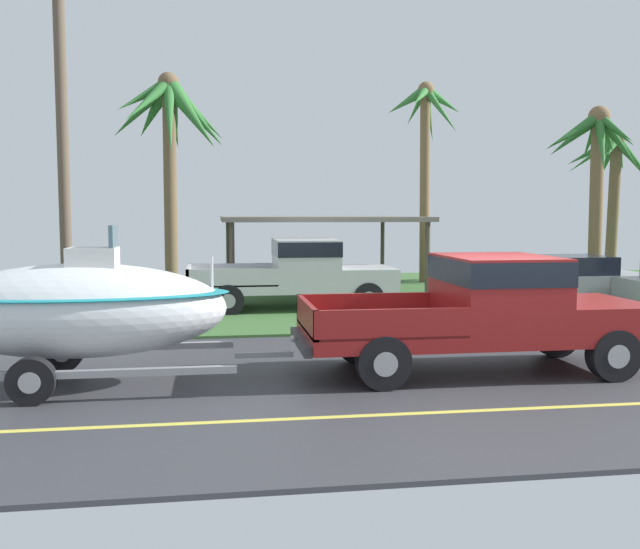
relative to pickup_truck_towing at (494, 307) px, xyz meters
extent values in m
cube|color=#38383D|center=(-0.06, -0.37, -1.07)|extent=(36.00, 8.00, 0.06)
cube|color=#3D6633|center=(-0.06, 10.63, -1.05)|extent=(36.00, 14.00, 0.11)
cube|color=#DBCC4C|center=(-0.06, -2.17, -1.04)|extent=(34.20, 0.12, 0.01)
cube|color=maroon|center=(-0.35, 0.00, -0.41)|extent=(5.49, 2.06, 0.22)
cube|color=maroon|center=(1.63, 0.00, -0.11)|extent=(1.54, 2.06, 0.38)
cube|color=maroon|center=(0.03, 0.00, 0.26)|extent=(1.65, 2.06, 1.14)
cube|color=black|center=(0.03, 0.00, 0.60)|extent=(1.67, 2.08, 0.38)
cube|color=#621111|center=(-1.94, 0.00, -0.28)|extent=(2.31, 2.06, 0.04)
cube|color=maroon|center=(-1.94, 0.99, -0.08)|extent=(2.31, 0.08, 0.45)
cube|color=maroon|center=(-1.94, -0.99, -0.08)|extent=(2.31, 0.08, 0.45)
cube|color=maroon|center=(-3.06, 0.00, -0.08)|extent=(0.08, 2.06, 0.45)
cube|color=#333338|center=(-3.16, 0.00, -0.47)|extent=(0.12, 1.85, 0.16)
sphere|color=#B2B2B7|center=(-3.28, 0.00, -0.42)|extent=(0.10, 0.10, 0.10)
cylinder|color=black|center=(1.55, 0.92, -0.64)|extent=(0.80, 0.28, 0.80)
cylinder|color=#9E9EA3|center=(1.55, 0.92, -0.64)|extent=(0.36, 0.29, 0.36)
cylinder|color=black|center=(1.55, -0.92, -0.64)|extent=(0.80, 0.28, 0.80)
cylinder|color=#9E9EA3|center=(1.55, -0.92, -0.64)|extent=(0.36, 0.29, 0.36)
cylinder|color=black|center=(-2.06, 0.92, -0.64)|extent=(0.80, 0.28, 0.80)
cylinder|color=#9E9EA3|center=(-2.06, 0.92, -0.64)|extent=(0.36, 0.29, 0.36)
cylinder|color=black|center=(-2.06, -0.92, -0.64)|extent=(0.80, 0.28, 0.80)
cylinder|color=#9E9EA3|center=(-2.06, -0.92, -0.64)|extent=(0.36, 0.29, 0.36)
cube|color=gray|center=(-3.73, 0.00, -0.66)|extent=(0.90, 0.10, 0.08)
cube|color=gray|center=(-6.45, 0.94, -0.66)|extent=(4.56, 0.12, 0.10)
cube|color=gray|center=(-6.45, -0.94, -0.66)|extent=(4.56, 0.12, 0.10)
cylinder|color=black|center=(-6.91, 1.00, -0.72)|extent=(0.64, 0.22, 0.64)
cylinder|color=#9E9EA3|center=(-6.91, 1.00, -0.72)|extent=(0.29, 0.23, 0.29)
cylinder|color=black|center=(-6.91, -1.00, -0.72)|extent=(0.64, 0.22, 0.64)
cylinder|color=#9E9EA3|center=(-6.91, -1.00, -0.72)|extent=(0.29, 0.23, 0.29)
ellipsoid|color=silver|center=(-6.45, 0.00, 0.08)|extent=(4.33, 1.89, 1.39)
ellipsoid|color=teal|center=(-6.45, 0.00, 0.33)|extent=(4.42, 1.93, 0.12)
cube|color=silver|center=(-6.24, 0.00, 0.69)|extent=(0.70, 0.60, 0.65)
cube|color=slate|center=(-5.94, 0.00, 1.16)|extent=(0.06, 0.56, 0.36)
cylinder|color=silver|center=(-4.50, 0.00, 0.61)|extent=(0.04, 0.04, 0.50)
cube|color=silver|center=(-2.48, 7.52, -0.41)|extent=(5.38, 1.97, 0.22)
cube|color=silver|center=(-0.54, 7.52, -0.11)|extent=(1.51, 1.97, 0.38)
cube|color=silver|center=(-2.10, 7.52, 0.26)|extent=(1.61, 1.97, 1.13)
cube|color=black|center=(-2.10, 7.52, 0.60)|extent=(1.63, 1.99, 0.38)
cube|color=gray|center=(-4.04, 7.52, -0.28)|extent=(2.26, 1.97, 0.04)
cube|color=silver|center=(-4.04, 8.47, -0.08)|extent=(2.26, 0.08, 0.45)
cube|color=silver|center=(-4.04, 6.58, -0.08)|extent=(2.26, 0.08, 0.45)
cube|color=silver|center=(-5.12, 7.52, -0.08)|extent=(0.08, 1.97, 0.45)
cube|color=#333338|center=(-5.22, 7.52, -0.47)|extent=(0.12, 1.77, 0.16)
sphere|color=#B2B2B7|center=(-5.34, 7.52, -0.42)|extent=(0.10, 0.10, 0.10)
cylinder|color=black|center=(-0.62, 8.39, -0.64)|extent=(0.80, 0.28, 0.80)
cylinder|color=#9E9EA3|center=(-0.62, 8.39, -0.64)|extent=(0.36, 0.29, 0.36)
cylinder|color=black|center=(-0.62, 6.65, -0.64)|extent=(0.80, 0.28, 0.80)
cylinder|color=#9E9EA3|center=(-0.62, 6.65, -0.64)|extent=(0.36, 0.29, 0.36)
cylinder|color=black|center=(-4.15, 8.39, -0.64)|extent=(0.80, 0.28, 0.80)
cylinder|color=#9E9EA3|center=(-4.15, 8.39, -0.64)|extent=(0.36, 0.29, 0.36)
cylinder|color=black|center=(-4.15, 6.65, -0.64)|extent=(0.80, 0.28, 0.80)
cylinder|color=#9E9EA3|center=(-4.15, 6.65, -0.64)|extent=(0.36, 0.29, 0.36)
cylinder|color=black|center=(6.63, 6.32, -0.71)|extent=(0.66, 0.22, 0.66)
cylinder|color=#9E9EA3|center=(6.63, 6.32, -0.71)|extent=(0.30, 0.23, 0.30)
cube|color=#99999E|center=(5.19, 7.38, -0.51)|extent=(4.57, 1.89, 0.70)
cube|color=black|center=(4.97, 7.38, 0.09)|extent=(2.56, 1.74, 0.50)
cylinder|color=black|center=(6.75, 8.24, -0.71)|extent=(0.66, 0.22, 0.66)
cylinder|color=#9E9EA3|center=(6.75, 8.24, -0.71)|extent=(0.30, 0.23, 0.30)
cylinder|color=black|center=(6.75, 6.52, -0.71)|extent=(0.66, 0.22, 0.66)
cylinder|color=#9E9EA3|center=(6.75, 6.52, -0.71)|extent=(0.30, 0.23, 0.30)
cylinder|color=black|center=(3.64, 8.24, -0.71)|extent=(0.66, 0.22, 0.66)
cylinder|color=#9E9EA3|center=(3.64, 8.24, -0.71)|extent=(0.30, 0.23, 0.30)
cylinder|color=black|center=(3.64, 6.52, -0.71)|extent=(0.66, 0.22, 0.66)
cylinder|color=#9E9EA3|center=(3.64, 6.52, -0.71)|extent=(0.30, 0.23, 0.30)
cylinder|color=#4C4238|center=(1.54, 13.96, 0.11)|extent=(0.14, 0.14, 2.30)
cylinder|color=#4C4238|center=(1.54, 8.55, 0.11)|extent=(0.14, 0.14, 2.30)
cylinder|color=#4C4238|center=(-3.99, 13.96, 0.11)|extent=(0.14, 0.14, 2.30)
cylinder|color=#4C4238|center=(-3.99, 8.55, 0.11)|extent=(0.14, 0.14, 2.30)
cube|color=#6B665B|center=(-1.23, 11.25, 1.33)|extent=(6.03, 5.92, 0.14)
cylinder|color=brown|center=(-5.49, 6.60, 1.77)|extent=(0.31, 0.51, 5.64)
cone|color=#2D6B2D|center=(-4.86, 6.71, 3.87)|extent=(1.62, 0.65, 1.71)
cone|color=#2D6B2D|center=(-4.84, 7.11, 3.98)|extent=(1.60, 1.33, 1.45)
cone|color=#2D6B2D|center=(-5.42, 7.11, 3.88)|extent=(0.63, 1.42, 1.67)
cone|color=#2D6B2D|center=(-5.89, 7.21, 4.02)|extent=(1.29, 1.67, 1.48)
cone|color=#2D6B2D|center=(-6.19, 7.02, 3.99)|extent=(1.75, 1.23, 1.47)
cone|color=#2D6B2D|center=(-6.06, 6.31, 4.22)|extent=(1.40, 0.92, 1.00)
cone|color=#2D6B2D|center=(-5.92, 5.96, 4.06)|extent=(1.22, 1.59, 1.31)
cone|color=#2D6B2D|center=(-5.44, 5.96, 3.74)|extent=(0.45, 1.56, 1.89)
cone|color=#2D6B2D|center=(-4.96, 6.26, 3.80)|extent=(1.59, 1.23, 1.85)
sphere|color=brown|center=(-5.49, 6.60, 4.59)|extent=(0.50, 0.50, 0.50)
cylinder|color=brown|center=(3.09, 13.95, 2.43)|extent=(0.36, 0.52, 6.95)
cone|color=#387A38|center=(3.74, 14.02, 5.52)|extent=(1.56, 0.58, 1.12)
cone|color=#387A38|center=(3.39, 14.47, 5.05)|extent=(0.97, 1.39, 1.86)
cone|color=#387A38|center=(2.89, 14.47, 5.34)|extent=(0.73, 1.32, 1.32)
cone|color=#387A38|center=(2.41, 14.02, 5.48)|extent=(1.62, 0.58, 1.20)
cone|color=#387A38|center=(2.69, 13.30, 5.55)|extent=(1.16, 1.59, 1.02)
cone|color=#387A38|center=(3.48, 13.42, 5.10)|extent=(1.17, 1.42, 1.79)
sphere|color=brown|center=(3.09, 13.95, 5.90)|extent=(0.58, 0.58, 0.58)
cylinder|color=brown|center=(7.51, 10.03, 1.74)|extent=(0.42, 0.48, 5.57)
cone|color=#2D6B2D|center=(8.22, 10.07, 3.74)|extent=(1.73, 0.47, 1.82)
cone|color=#2D6B2D|center=(8.07, 10.52, 4.01)|extent=(1.55, 1.42, 1.35)
cone|color=#2D6B2D|center=(7.66, 10.77, 3.91)|extent=(0.64, 1.71, 1.45)
cone|color=#2D6B2D|center=(7.02, 10.84, 4.07)|extent=(1.40, 1.98, 1.27)
cone|color=#2D6B2D|center=(6.86, 10.36, 3.93)|extent=(1.72, 1.15, 1.50)
cone|color=#2D6B2D|center=(6.62, 9.85, 4.04)|extent=(2.03, 0.77, 1.29)
cone|color=#2D6B2D|center=(7.27, 9.43, 3.64)|extent=(0.93, 1.62, 1.98)
cone|color=#2D6B2D|center=(7.66, 9.35, 4.07)|extent=(0.63, 1.59, 1.15)
cone|color=#2D6B2D|center=(7.86, 9.61, 4.03)|extent=(1.08, 1.21, 1.22)
sphere|color=brown|center=(7.51, 10.03, 4.52)|extent=(0.67, 0.67, 0.67)
cylinder|color=brown|center=(10.17, 13.45, 1.59)|extent=(0.41, 0.58, 5.28)
cone|color=#2D6B2D|center=(10.80, 13.47, 3.54)|extent=(1.49, 0.36, 1.56)
cone|color=#2D6B2D|center=(10.61, 13.89, 3.70)|extent=(1.37, 1.37, 1.38)
cone|color=#2D6B2D|center=(10.29, 14.15, 3.54)|extent=(0.63, 1.69, 1.62)
cone|color=#2D6B2D|center=(9.62, 14.17, 3.80)|extent=(1.54, 1.83, 1.23)
cone|color=#2D6B2D|center=(9.37, 13.65, 3.62)|extent=(1.82, 0.72, 1.43)
cone|color=#2D6B2D|center=(9.69, 13.17, 3.75)|extent=(1.37, 1.01, 1.24)
cone|color=#2D6B2D|center=(9.74, 12.95, 3.88)|extent=(1.27, 1.38, 1.02)
cone|color=#2D6B2D|center=(10.22, 12.76, 3.62)|extent=(0.38, 1.59, 1.42)
cone|color=#2D6B2D|center=(10.77, 13.12, 3.38)|extent=(1.67, 1.17, 1.94)
sphere|color=brown|center=(10.17, 13.45, 4.22)|extent=(0.65, 0.65, 0.65)
cylinder|color=brown|center=(-7.55, 4.69, 2.92)|extent=(0.24, 0.24, 7.94)
camera|label=1|loc=(-4.46, -10.67, 1.52)|focal=39.33mm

